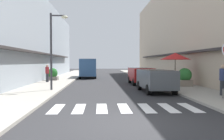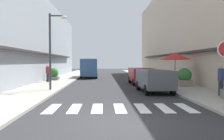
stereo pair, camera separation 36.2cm
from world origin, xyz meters
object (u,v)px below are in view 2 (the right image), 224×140
Objects in this scene: street_lamp at (53,43)px; pedestrian_walking_far at (48,73)px; planter_midblock at (184,77)px; cafe_umbrella at (175,56)px; parked_car_mid at (141,74)px; planter_far at (53,74)px; delivery_van at (89,67)px; parked_car_near at (154,78)px; pedestrian_walking_near at (221,79)px.

street_lamp is 3.15× the size of pedestrian_walking_far.
street_lamp reaches higher than planter_midblock.
cafe_umbrella reaches higher than pedestrian_walking_far.
parked_car_mid is 9.37m from planter_far.
parked_car_near is at bearing -71.09° from delivery_van.
delivery_van is at bearing 26.20° from pedestrian_walking_far.
parked_car_mid is 8.57m from street_lamp.
planter_midblock is at bearing -43.63° from parked_car_mid.
planter_far is 2.40m from pedestrian_walking_far.
pedestrian_walking_near is at bearing -87.77° from planter_midblock.
pedestrian_walking_near reaches higher than pedestrian_walking_far.
planter_far is at bearing 149.22° from planter_midblock.
delivery_van reaches higher than planter_far.
planter_midblock is 5.34m from pedestrian_walking_near.
street_lamp is at bearing -78.41° from planter_far.
pedestrian_walking_near is (3.15, -8.14, 0.10)m from parked_car_mid.
pedestrian_walking_far reaches higher than planter_midblock.
pedestrian_walking_near is (8.21, -17.22, -0.38)m from delivery_van.
cafe_umbrella is 1.61× the size of pedestrian_walking_far.
delivery_van is 2.09× the size of cafe_umbrella.
street_lamp is 2.97× the size of pedestrian_walking_near.
planter_midblock is (0.44, -0.99, -1.63)m from cafe_umbrella.
parked_car_mid is at bearing -25.24° from planter_far.
parked_car_near is 4.11m from planter_midblock.
cafe_umbrella is 1.52× the size of pedestrian_walking_near.
street_lamp is (-6.66, -4.87, 2.33)m from parked_car_mid.
delivery_van is 8.24m from pedestrian_walking_far.
planter_midblock is (2.94, 2.86, -0.12)m from parked_car_near.
pedestrian_walking_near is 1.06× the size of pedestrian_walking_far.
delivery_van is at bearing 108.91° from parked_car_near.
pedestrian_walking_far is (-11.66, 9.75, -0.05)m from pedestrian_walking_near.
street_lamp is at bearing -161.51° from cafe_umbrella.
planter_midblock is at bearing -56.07° from delivery_van.
cafe_umbrella is at bearing -35.86° from parked_car_mid.
planter_midblock is (2.94, -2.81, -0.12)m from parked_car_mid.
parked_car_near is at bearing -123.00° from cafe_umbrella.
planter_midblock is at bearing -60.07° from pedestrian_walking_far.
parked_car_mid is 8.66m from pedestrian_walking_far.
street_lamp is 9.69m from cafe_umbrella.
cafe_umbrella is 6.51m from pedestrian_walking_near.
parked_car_near is 12.86m from planter_far.
planter_midblock is at bearing 44.22° from parked_car_near.
pedestrian_walking_near is 15.20m from pedestrian_walking_far.
parked_car_mid is 10.41m from delivery_van.
delivery_van is at bearing 119.10° from parked_car_mid.
planter_far is (-3.42, -5.09, -0.71)m from delivery_van.
pedestrian_walking_near reaches higher than planter_far.
parked_car_near is 3.30× the size of planter_far.
pedestrian_walking_near is (11.63, -12.13, 0.33)m from planter_far.
planter_midblock is 0.81× the size of pedestrian_walking_near.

